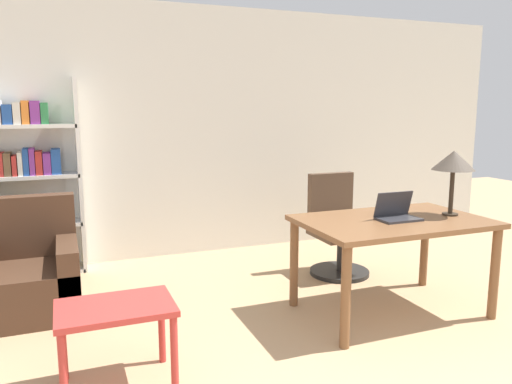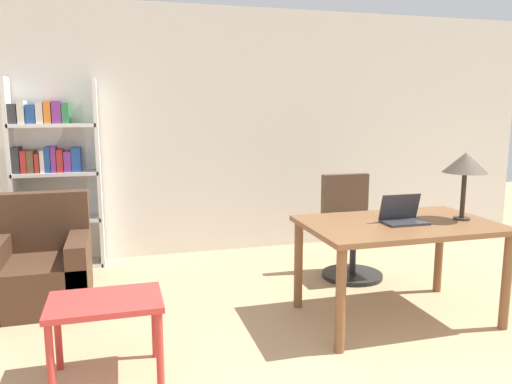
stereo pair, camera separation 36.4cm
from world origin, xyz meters
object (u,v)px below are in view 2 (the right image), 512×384
at_px(table_lamp, 465,164).
at_px(armchair, 40,270).
at_px(side_table_blue, 106,312).
at_px(bookshelf, 51,187).
at_px(office_chair, 350,232).
at_px(laptop, 403,217).
at_px(desk, 399,235).

height_order(table_lamp, armchair, table_lamp).
height_order(side_table_blue, bookshelf, bookshelf).
xyz_separation_m(armchair, bookshelf, (0.01, 0.97, 0.55)).
bearing_deg(table_lamp, office_chair, 111.53).
bearing_deg(armchair, table_lamp, -18.97).
height_order(office_chair, side_table_blue, office_chair).
height_order(table_lamp, office_chair, table_lamp).
xyz_separation_m(laptop, office_chair, (0.09, 1.03, -0.38)).
bearing_deg(laptop, side_table_blue, -172.17).
relative_size(desk, laptop, 4.46).
relative_size(office_chair, armchair, 1.09).
bearing_deg(table_lamp, desk, 174.98).
distance_m(office_chair, bookshelf, 3.00).
relative_size(desk, office_chair, 1.47).
distance_m(side_table_blue, bookshelf, 2.45).
relative_size(table_lamp, office_chair, 0.53).
height_order(office_chair, armchair, office_chair).
relative_size(side_table_blue, armchair, 0.74).
bearing_deg(office_chair, bookshelf, 159.89).
distance_m(desk, armchair, 2.93).
height_order(laptop, side_table_blue, laptop).
relative_size(desk, side_table_blue, 2.18).
relative_size(laptop, table_lamp, 0.62).
bearing_deg(table_lamp, armchair, 161.03).
distance_m(laptop, armchair, 2.97).
bearing_deg(side_table_blue, desk, 8.46).
distance_m(table_lamp, bookshelf, 3.84).
distance_m(table_lamp, armchair, 3.53).
bearing_deg(desk, side_table_blue, -171.54).
relative_size(desk, table_lamp, 2.76).
bearing_deg(desk, table_lamp, -5.02).
height_order(laptop, bookshelf, bookshelf).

